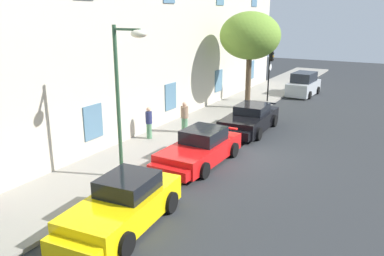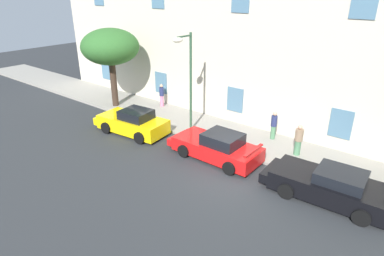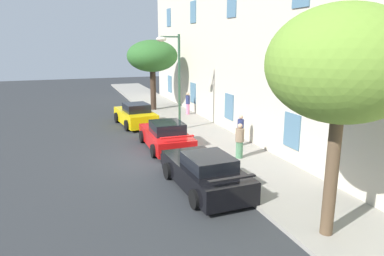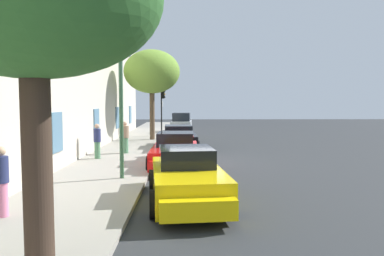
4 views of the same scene
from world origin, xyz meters
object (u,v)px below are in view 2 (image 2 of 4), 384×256
object	(u,v)px
tree_near_kerb	(110,47)
pedestrian_bystander	(274,125)
sportscar_white_middle	(325,185)
pedestrian_strolling	(162,95)
sportscar_red_lead	(131,122)
street_lamp	(186,66)
sportscar_yellow_flank	(215,146)
pedestrian_admiring	(298,140)

from	to	relation	value
tree_near_kerb	pedestrian_bystander	distance (m)	11.89
sportscar_white_middle	pedestrian_strolling	size ratio (longest dim) A/B	3.12
sportscar_red_lead	street_lamp	world-z (taller)	street_lamp
sportscar_red_lead	sportscar_white_middle	xyz separation A→B (m)	(11.11, 0.43, -0.03)
street_lamp	pedestrian_bystander	size ratio (longest dim) A/B	3.52
sportscar_yellow_flank	street_lamp	distance (m)	4.66
pedestrian_admiring	pedestrian_bystander	distance (m)	2.04
sportscar_yellow_flank	pedestrian_bystander	world-z (taller)	pedestrian_bystander
street_lamp	sportscar_red_lead	bearing A→B (deg)	-146.76
sportscar_yellow_flank	tree_near_kerb	bearing A→B (deg)	169.54
sportscar_yellow_flank	street_lamp	bearing A→B (deg)	155.73
street_lamp	pedestrian_bystander	distance (m)	5.79
pedestrian_bystander	sportscar_white_middle	bearing A→B (deg)	-42.19
tree_near_kerb	pedestrian_admiring	size ratio (longest dim) A/B	3.32
sportscar_white_middle	sportscar_red_lead	bearing A→B (deg)	-177.80
sportscar_yellow_flank	tree_near_kerb	xyz separation A→B (m)	(-9.83, 1.81, 3.63)
sportscar_yellow_flank	tree_near_kerb	size ratio (longest dim) A/B	0.90
pedestrian_admiring	sportscar_red_lead	bearing A→B (deg)	-160.77
street_lamp	sportscar_white_middle	bearing A→B (deg)	-9.26
street_lamp	pedestrian_strolling	distance (m)	5.72
sportscar_white_middle	tree_near_kerb	distance (m)	15.85
sportscar_red_lead	sportscar_yellow_flank	bearing A→B (deg)	4.95
tree_near_kerb	sportscar_white_middle	bearing A→B (deg)	-6.98
sportscar_white_middle	tree_near_kerb	bearing A→B (deg)	173.02
pedestrian_admiring	pedestrian_strolling	xyz separation A→B (m)	(-10.34, 1.11, 0.02)
tree_near_kerb	pedestrian_strolling	bearing A→B (deg)	34.80
tree_near_kerb	sportscar_yellow_flank	bearing A→B (deg)	-10.46
sportscar_red_lead	tree_near_kerb	distance (m)	6.00
sportscar_red_lead	tree_near_kerb	world-z (taller)	tree_near_kerb
pedestrian_admiring	sportscar_yellow_flank	bearing A→B (deg)	-141.27
pedestrian_strolling	pedestrian_bystander	bearing A→B (deg)	-0.93
tree_near_kerb	pedestrian_bystander	size ratio (longest dim) A/B	3.35
sportscar_red_lead	sportscar_white_middle	bearing A→B (deg)	2.20
pedestrian_admiring	pedestrian_bystander	bearing A→B (deg)	151.50
tree_near_kerb	pedestrian_bystander	bearing A→B (deg)	8.89
sportscar_white_middle	pedestrian_admiring	world-z (taller)	pedestrian_admiring
sportscar_white_middle	tree_near_kerb	world-z (taller)	tree_near_kerb
pedestrian_admiring	sportscar_white_middle	bearing A→B (deg)	-50.17
pedestrian_admiring	pedestrian_bystander	world-z (taller)	pedestrian_admiring
sportscar_white_middle	pedestrian_admiring	xyz separation A→B (m)	(-2.23, 2.67, 0.35)
pedestrian_bystander	tree_near_kerb	bearing A→B (deg)	-171.11
sportscar_white_middle	pedestrian_strolling	world-z (taller)	pedestrian_strolling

